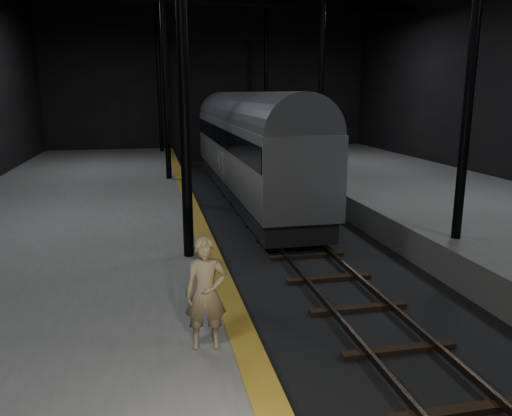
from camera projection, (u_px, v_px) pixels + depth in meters
name	position (u px, v px, depth m)	size (l,w,h in m)	color
ground	(289.00, 240.00, 17.54)	(44.00, 44.00, 0.00)	black
platform_left	(63.00, 239.00, 15.90)	(9.00, 43.80, 1.00)	#565654
platform_right	(479.00, 215.00, 18.95)	(9.00, 43.80, 1.00)	#565654
tactile_strip	(196.00, 217.00, 16.65)	(0.50, 43.80, 0.01)	olive
track	(289.00, 238.00, 17.52)	(2.40, 43.00, 0.24)	#3F3328
train	(248.00, 141.00, 24.13)	(2.79, 18.63, 4.98)	#ADB0B6
woman	(206.00, 293.00, 7.96)	(0.67, 0.44, 1.85)	#8F7D58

